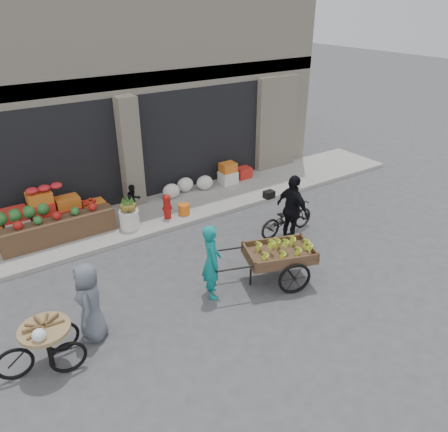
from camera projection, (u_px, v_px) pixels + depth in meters
ground at (229, 289)px, 9.46m from camera, size 80.00×80.00×0.00m
sidewalk at (148, 215)px, 12.47m from camera, size 18.00×2.20×0.12m
building at (87, 76)px, 13.88m from camera, size 14.00×6.45×7.00m
fruit_display at (53, 214)px, 11.16m from camera, size 3.10×1.12×1.24m
pineapple_bin at (129, 219)px, 11.58m from camera, size 0.52×0.52×0.50m
fire_hydrant at (167, 205)px, 12.03m from camera, size 0.22×0.22×0.71m
orange_bucket at (184, 209)px, 12.35m from camera, size 0.32×0.32×0.30m
right_bay_goods at (214, 178)px, 14.05m from camera, size 3.35×0.60×0.70m
seated_person at (134, 200)px, 12.13m from camera, size 0.51×0.43×0.93m
banana_cart at (277, 252)px, 9.38m from camera, size 2.64×1.70×1.03m
vendor_woman at (212, 261)px, 8.92m from camera, size 0.58×0.70×1.65m
tricycle_cart at (46, 340)px, 7.24m from camera, size 1.44×0.90×0.95m
vendor_grey at (90, 302)px, 7.81m from camera, size 0.79×0.91×1.57m
bicycle at (287, 218)px, 11.48m from camera, size 1.73×0.63×0.90m
cyclist at (293, 210)px, 10.87m from camera, size 0.46×1.07×1.81m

